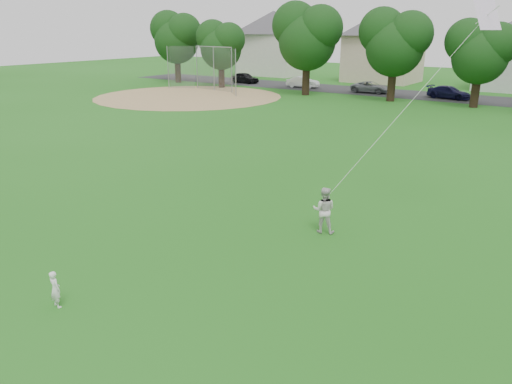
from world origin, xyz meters
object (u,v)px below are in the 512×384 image
Objects in this scene: toddler at (55,289)px; baseball_backstop at (210,69)px; older_boy at (324,210)px; kite at (402,112)px.

baseball_backstop is (-24.79, 35.12, 1.77)m from toddler.
older_boy is at bearing -44.43° from baseball_backstop.
baseball_backstop is (-27.86, 27.32, 1.47)m from older_boy.
older_boy is 3.93m from kite.
kite is (4.84, 9.33, 3.47)m from toddler.
older_boy reaches higher than toddler.
kite is 0.72× the size of baseball_backstop.
toddler is 43.03m from baseball_backstop.
older_boy is 39.05m from baseball_backstop.
toddler is 0.13× the size of kite.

